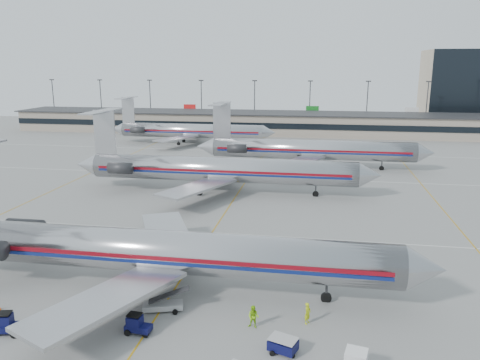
% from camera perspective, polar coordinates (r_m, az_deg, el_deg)
% --- Properties ---
extents(ground, '(260.00, 260.00, 0.00)m').
position_cam_1_polar(ground, '(48.14, -6.18, -10.46)').
color(ground, gray).
rests_on(ground, ground).
extents(apron_markings, '(160.00, 0.15, 0.02)m').
position_cam_1_polar(apron_markings, '(57.10, -3.46, -6.43)').
color(apron_markings, silver).
rests_on(apron_markings, ground).
extents(terminal, '(162.00, 17.00, 6.25)m').
position_cam_1_polar(terminal, '(141.67, 4.62, 6.96)').
color(terminal, gray).
rests_on(terminal, ground).
extents(light_mast_row, '(163.60, 0.40, 15.28)m').
position_cam_1_polar(light_mast_row, '(155.08, 5.13, 9.54)').
color(light_mast_row, '#38383D').
rests_on(light_mast_row, ground).
extents(distant_building, '(30.00, 20.00, 25.00)m').
position_cam_1_polar(distant_building, '(177.43, 26.32, 9.99)').
color(distant_building, tan).
rests_on(distant_building, ground).
extents(jet_foreground, '(48.16, 28.36, 12.61)m').
position_cam_1_polar(jet_foreground, '(42.91, -10.62, -8.41)').
color(jet_foreground, '#B7B7BB').
rests_on(jet_foreground, ground).
extents(jet_second_row, '(49.30, 29.03, 12.91)m').
position_cam_1_polar(jet_second_row, '(74.35, -2.96, 1.33)').
color(jet_second_row, '#B7B7BB').
rests_on(jet_second_row, ground).
extents(jet_third_row, '(46.49, 28.59, 12.71)m').
position_cam_1_polar(jet_third_row, '(93.53, 8.16, 3.73)').
color(jet_third_row, '#B7B7BB').
rests_on(jet_third_row, ground).
extents(jet_back_row, '(43.78, 26.93, 11.97)m').
position_cam_1_polar(jet_back_row, '(122.39, -6.33, 6.02)').
color(jet_back_row, '#B7B7BB').
rests_on(jet_back_row, ground).
extents(tug_left, '(2.28, 1.50, 1.70)m').
position_cam_1_polar(tug_left, '(40.73, -26.59, -15.45)').
color(tug_left, '#0A0C3A').
rests_on(tug_left, ground).
extents(tug_center, '(2.03, 1.15, 1.59)m').
position_cam_1_polar(tug_center, '(37.60, -12.46, -16.84)').
color(tug_center, '#0A0C3A').
rests_on(tug_center, ground).
extents(cart_outer, '(2.25, 1.89, 1.09)m').
position_cam_1_polar(cart_outer, '(34.97, 5.27, -19.38)').
color(cart_outer, '#0A0C3A').
rests_on(cart_outer, ground).
extents(belt_loader, '(4.00, 2.08, 2.04)m').
position_cam_1_polar(belt_loader, '(40.33, -9.27, -14.74)').
color(belt_loader, '#A7A7A7').
rests_on(belt_loader, ground).
extents(ramp_worker_near, '(0.67, 0.76, 1.74)m').
position_cam_1_polar(ramp_worker_near, '(38.32, 8.24, -15.77)').
color(ramp_worker_near, '#C0D414').
rests_on(ramp_worker_near, ground).
extents(ramp_worker_far, '(0.98, 0.82, 1.81)m').
position_cam_1_polar(ramp_worker_far, '(37.41, 1.65, -16.34)').
color(ramp_worker_far, '#91D814').
rests_on(ramp_worker_far, ground).
extents(cone_right, '(0.47, 0.47, 0.56)m').
position_cam_1_polar(cone_right, '(35.12, 4.27, -19.77)').
color(cone_right, '#FD5E08').
rests_on(cone_right, ground).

